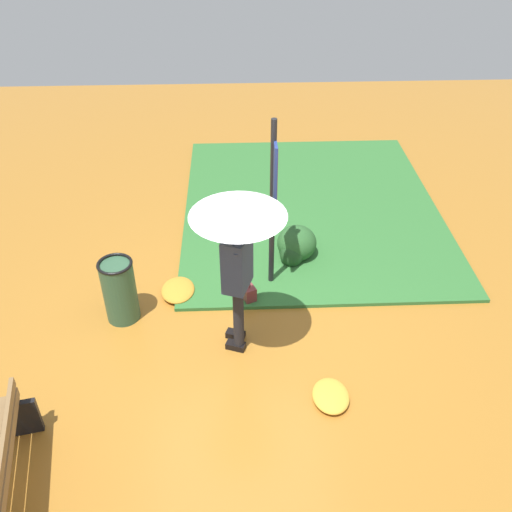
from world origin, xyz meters
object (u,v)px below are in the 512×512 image
object	(u,v)px
person_with_umbrella	(238,237)
trash_bin	(120,290)
info_sign_post	(274,188)
handbag	(247,291)

from	to	relation	value
person_with_umbrella	trash_bin	bearing A→B (deg)	-112.44
info_sign_post	trash_bin	distance (m)	2.21
trash_bin	handbag	bearing A→B (deg)	99.92
person_with_umbrella	info_sign_post	distance (m)	1.26
person_with_umbrella	info_sign_post	world-z (taller)	info_sign_post
person_with_umbrella	trash_bin	world-z (taller)	person_with_umbrella
trash_bin	info_sign_post	bearing A→B (deg)	107.37
person_with_umbrella	handbag	bearing A→B (deg)	173.04
info_sign_post	handbag	bearing A→B (deg)	-46.83
trash_bin	person_with_umbrella	bearing A→B (deg)	67.56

